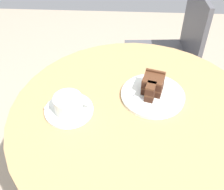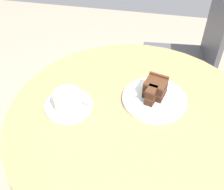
# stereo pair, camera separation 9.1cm
# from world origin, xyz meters

# --- Properties ---
(cafe_table) EXTENTS (0.83, 0.83, 0.76)m
(cafe_table) POSITION_xyz_m (0.00, 0.00, 0.64)
(cafe_table) COLOR #A37F51
(cafe_table) RESTS_ON ground
(saucer) EXTENTS (0.16, 0.16, 0.01)m
(saucer) POSITION_xyz_m (-0.22, -0.00, 0.76)
(saucer) COLOR silver
(saucer) RESTS_ON cafe_table
(coffee_cup) EXTENTS (0.12, 0.09, 0.06)m
(coffee_cup) POSITION_xyz_m (-0.22, -0.01, 0.80)
(coffee_cup) COLOR silver
(coffee_cup) RESTS_ON saucer
(teaspoon) EXTENTS (0.07, 0.08, 0.00)m
(teaspoon) POSITION_xyz_m (-0.28, -0.02, 0.77)
(teaspoon) COLOR #B7B7BC
(teaspoon) RESTS_ON saucer
(cake_plate) EXTENTS (0.22, 0.22, 0.01)m
(cake_plate) POSITION_xyz_m (0.06, 0.08, 0.76)
(cake_plate) COLOR silver
(cake_plate) RESTS_ON cafe_table
(cake_slice) EXTENTS (0.08, 0.10, 0.07)m
(cake_slice) POSITION_xyz_m (0.05, 0.09, 0.80)
(cake_slice) COLOR #381E14
(cake_slice) RESTS_ON cake_plate
(fork) EXTENTS (0.15, 0.07, 0.00)m
(fork) POSITION_xyz_m (0.01, 0.06, 0.77)
(fork) COLOR #B7B7BC
(fork) RESTS_ON cake_plate
(napkin) EXTENTS (0.18, 0.19, 0.00)m
(napkin) POSITION_xyz_m (0.06, 0.10, 0.76)
(napkin) COLOR beige
(napkin) RESTS_ON cafe_table
(cafe_chair) EXTENTS (0.41, 0.41, 0.84)m
(cafe_chair) POSITION_xyz_m (0.24, 0.76, 0.50)
(cafe_chair) COLOR #4C4C51
(cafe_chair) RESTS_ON ground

